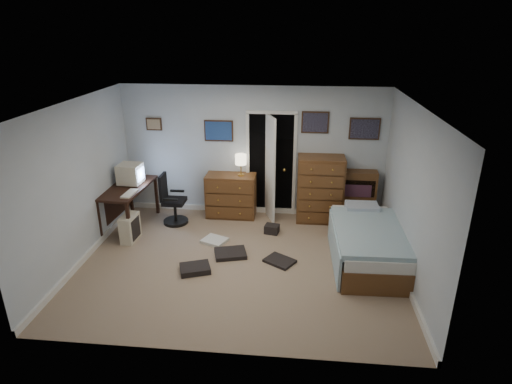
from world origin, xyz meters
TOP-DOWN VIEW (x-y plane):
  - floor at (0.00, 0.00)m, footprint 5.00×4.00m
  - computer_desk at (-2.29, 1.12)m, footprint 0.71×1.40m
  - crt_monitor at (-2.18, 1.27)m, footprint 0.43×0.40m
  - keyboard at (-2.02, 0.77)m, footprint 0.18×0.43m
  - pc_tower at (-2.00, 0.57)m, footprint 0.24×0.45m
  - office_chair at (-1.47, 1.34)m, footprint 0.47×0.48m
  - media_stack at (-2.32, 2.26)m, footprint 0.17×0.17m
  - low_dresser at (-0.41, 1.77)m, footprint 0.95×0.49m
  - table_lamp at (-0.21, 1.77)m, footprint 0.21×0.21m
  - doorway at (0.35, 2.27)m, footprint 0.96×1.12m
  - tall_dresser at (1.30, 1.75)m, footprint 0.87×0.52m
  - headboard_bookcase at (1.81, 1.86)m, footprint 1.09×0.30m
  - bed at (1.98, 0.29)m, footprint 1.11×2.01m
  - wall_posters at (0.57, 1.98)m, footprint 4.38×0.04m
  - floor_clutter at (-0.16, 0.26)m, footprint 1.82×1.76m

SIDE VIEW (x-z plane):
  - floor at x=0.00m, z-range -0.02..0.00m
  - floor_clutter at x=-0.16m, z-range -0.04..0.12m
  - pc_tower at x=-2.00m, z-range 0.00..0.47m
  - bed at x=1.98m, z-range -0.02..0.63m
  - office_chair at x=-1.47m, z-range -0.11..0.86m
  - media_stack at x=-2.32m, z-range 0.00..0.84m
  - low_dresser at x=-0.41m, z-range 0.00..0.84m
  - headboard_bookcase at x=1.81m, z-range 0.03..1.00m
  - computer_desk at x=-2.29m, z-range 0.21..1.00m
  - tall_dresser at x=1.30m, z-range 0.00..1.26m
  - keyboard at x=-2.02m, z-range 0.79..0.81m
  - crt_monitor at x=-2.18m, z-range 0.79..1.17m
  - doorway at x=0.35m, z-range -0.02..2.03m
  - table_lamp at x=-0.21m, z-range 0.94..1.35m
  - wall_posters at x=0.57m, z-range 1.45..2.05m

